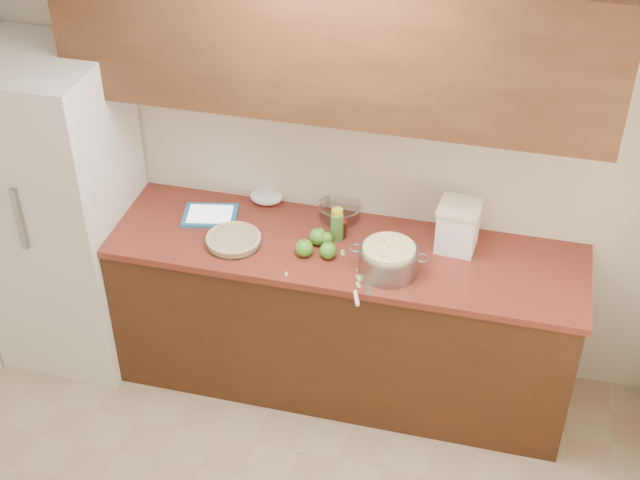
% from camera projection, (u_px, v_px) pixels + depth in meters
% --- Properties ---
extents(room_shell, '(3.60, 3.60, 3.60)m').
position_uv_depth(room_shell, '(224.00, 400.00, 3.12)').
color(room_shell, tan).
rests_on(room_shell, ground).
extents(counter_run, '(2.64, 0.68, 0.92)m').
position_uv_depth(counter_run, '(324.00, 313.00, 4.77)').
color(counter_run, '#462413').
rests_on(counter_run, ground).
extents(upper_cabinets, '(2.60, 0.34, 0.70)m').
position_uv_depth(upper_cabinets, '(333.00, 41.00, 4.01)').
color(upper_cabinets, brown).
rests_on(upper_cabinets, room_shell).
extents(fridge, '(0.70, 0.70, 1.80)m').
position_uv_depth(fridge, '(62.00, 212.00, 4.77)').
color(fridge, silver).
rests_on(fridge, ground).
extents(pie, '(0.29, 0.29, 0.05)m').
position_uv_depth(pie, '(234.00, 240.00, 4.49)').
color(pie, silver).
rests_on(pie, counter_run).
extents(colander, '(0.39, 0.29, 0.14)m').
position_uv_depth(colander, '(388.00, 259.00, 4.28)').
color(colander, gray).
rests_on(colander, counter_run).
extents(flour_canister, '(0.22, 0.22, 0.25)m').
position_uv_depth(flour_canister, '(458.00, 226.00, 4.41)').
color(flour_canister, white).
rests_on(flour_canister, counter_run).
extents(tablet, '(0.32, 0.26, 0.02)m').
position_uv_depth(tablet, '(210.00, 215.00, 4.69)').
color(tablet, teal).
rests_on(tablet, counter_run).
extents(paring_knife, '(0.08, 0.20, 0.02)m').
position_uv_depth(paring_knife, '(358.00, 297.00, 4.15)').
color(paring_knife, gray).
rests_on(paring_knife, counter_run).
extents(lemon_bottle, '(0.07, 0.07, 0.18)m').
position_uv_depth(lemon_bottle, '(337.00, 225.00, 4.49)').
color(lemon_bottle, '#4C8C38').
rests_on(lemon_bottle, counter_run).
extents(cinnamon_shaker, '(0.04, 0.04, 0.10)m').
position_uv_depth(cinnamon_shaker, '(341.00, 226.00, 4.55)').
color(cinnamon_shaker, beige).
rests_on(cinnamon_shaker, counter_run).
extents(vanilla_bottle, '(0.04, 0.04, 0.11)m').
position_uv_depth(vanilla_bottle, '(343.00, 229.00, 4.52)').
color(vanilla_bottle, black).
rests_on(vanilla_bottle, counter_run).
extents(mixing_bowl, '(0.23, 0.23, 0.08)m').
position_uv_depth(mixing_bowl, '(340.00, 210.00, 4.66)').
color(mixing_bowl, silver).
rests_on(mixing_bowl, counter_run).
extents(paper_towel, '(0.22, 0.20, 0.07)m').
position_uv_depth(paper_towel, '(266.00, 196.00, 4.79)').
color(paper_towel, white).
rests_on(paper_towel, counter_run).
extents(apple_left, '(0.09, 0.09, 0.10)m').
position_uv_depth(apple_left, '(318.00, 236.00, 4.48)').
color(apple_left, '#4C9F27').
rests_on(apple_left, counter_run).
extents(apple_center, '(0.07, 0.07, 0.09)m').
position_uv_depth(apple_center, '(326.00, 238.00, 4.48)').
color(apple_center, '#4C9F27').
rests_on(apple_center, counter_run).
extents(apple_front, '(0.09, 0.09, 0.10)m').
position_uv_depth(apple_front, '(304.00, 248.00, 4.40)').
color(apple_front, '#4C9F27').
rests_on(apple_front, counter_run).
extents(apple_extra, '(0.08, 0.08, 0.10)m').
position_uv_depth(apple_extra, '(328.00, 251.00, 4.39)').
color(apple_extra, '#4C9F27').
rests_on(apple_extra, counter_run).
extents(peel_a, '(0.03, 0.03, 0.00)m').
position_uv_depth(peel_a, '(360.00, 269.00, 4.33)').
color(peel_a, '#9AC15E').
rests_on(peel_a, counter_run).
extents(peel_b, '(0.03, 0.05, 0.00)m').
position_uv_depth(peel_b, '(343.00, 253.00, 4.44)').
color(peel_b, '#9AC15E').
rests_on(peel_b, counter_run).
extents(peel_c, '(0.04, 0.05, 0.00)m').
position_uv_depth(peel_c, '(359.00, 278.00, 4.28)').
color(peel_c, '#9AC15E').
rests_on(peel_c, counter_run).
extents(peel_d, '(0.02, 0.03, 0.00)m').
position_uv_depth(peel_d, '(286.00, 274.00, 4.30)').
color(peel_d, '#9AC15E').
rests_on(peel_d, counter_run).
extents(peel_e, '(0.03, 0.05, 0.00)m').
position_uv_depth(peel_e, '(358.00, 285.00, 4.23)').
color(peel_e, '#9AC15E').
rests_on(peel_e, counter_run).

